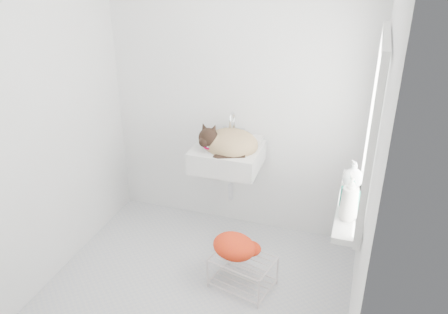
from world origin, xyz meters
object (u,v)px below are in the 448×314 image
(cat, at_px, (228,144))
(bottle_c, at_px, (352,186))
(sink, at_px, (227,147))
(bottle_a, at_px, (347,218))
(bottle_b, at_px, (348,209))
(wire_rack, at_px, (243,269))

(cat, xyz_separation_m, bottle_c, (0.98, -0.32, -0.04))
(sink, distance_m, bottle_c, 1.05)
(sink, xyz_separation_m, bottle_c, (0.99, -0.34, 0.00))
(bottle_a, bearing_deg, cat, 143.07)
(bottle_a, xyz_separation_m, bottle_c, (0.00, 0.41, 0.00))
(bottle_a, bearing_deg, bottle_b, 90.00)
(sink, xyz_separation_m, wire_rack, (0.31, -0.58, -0.70))
(sink, bearing_deg, bottle_b, -33.07)
(cat, xyz_separation_m, bottle_b, (0.98, -0.63, -0.04))
(wire_rack, bearing_deg, cat, 117.66)
(bottle_a, bearing_deg, bottle_c, 90.00)
(bottle_c, bearing_deg, cat, 161.80)
(sink, relative_size, bottle_a, 2.19)
(wire_rack, xyz_separation_m, bottle_a, (0.68, -0.17, 0.70))
(sink, relative_size, bottle_b, 2.53)
(wire_rack, relative_size, bottle_b, 2.02)
(bottle_c, bearing_deg, wire_rack, -160.53)
(sink, relative_size, bottle_c, 2.98)
(sink, bearing_deg, wire_rack, -62.13)
(sink, bearing_deg, bottle_c, -18.92)
(wire_rack, relative_size, bottle_c, 2.38)
(sink, distance_m, wire_rack, 0.96)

